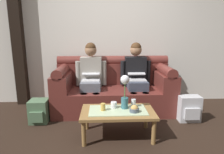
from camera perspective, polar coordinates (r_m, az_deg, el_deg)
name	(u,v)px	position (r m, az deg, el deg)	size (l,w,h in m)	color
ground_plane	(119,142)	(2.70, 1.92, -18.31)	(14.00, 14.00, 0.00)	black
back_wall_patterned	(112,30)	(4.01, 0.07, 13.49)	(6.00, 0.12, 2.90)	silver
timber_pillar	(17,30)	(4.20, -25.68, 12.25)	(0.20, 0.20, 2.90)	black
couch	(114,90)	(3.63, 0.47, -3.63)	(2.09, 0.88, 0.96)	maroon
person_left	(91,75)	(3.55, -6.11, 0.70)	(0.56, 0.67, 1.22)	#595B66
person_right	(136,74)	(3.60, 6.99, 0.83)	(0.56, 0.67, 1.22)	#383D4C
coffee_table	(118,114)	(2.70, 1.68, -10.55)	(0.98, 0.55, 0.38)	olive
flower_vase	(125,90)	(2.66, 3.72, -3.85)	(0.12, 0.12, 0.46)	#336672
snack_bowl	(134,109)	(2.62, 6.46, -9.23)	(0.12, 0.12, 0.10)	#4C5666
cup_near_left	(133,103)	(2.78, 6.22, -7.48)	(0.07, 0.07, 0.11)	silver
cup_near_right	(114,105)	(2.73, 0.50, -8.06)	(0.08, 0.08, 0.08)	silver
cup_far_center	(103,107)	(2.64, -2.62, -8.63)	(0.06, 0.06, 0.10)	gold
backpack_left	(39,111)	(3.36, -20.30, -9.28)	(0.28, 0.31, 0.36)	#4C6B4C
backpack_right	(189,109)	(3.42, 21.40, -8.55)	(0.34, 0.25, 0.41)	#B7B7BC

